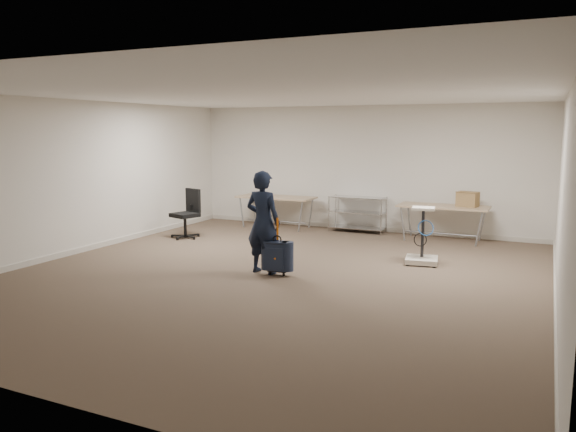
% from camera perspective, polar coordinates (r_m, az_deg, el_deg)
% --- Properties ---
extents(ground, '(9.00, 9.00, 0.00)m').
position_cam_1_polar(ground, '(8.85, -1.45, -6.04)').
color(ground, '#4B3D2D').
rests_on(ground, ground).
extents(room_shell, '(8.00, 9.00, 9.00)m').
position_cam_1_polar(room_shell, '(10.06, 2.06, -3.94)').
color(room_shell, silver).
rests_on(room_shell, ground).
extents(folding_table_left, '(1.80, 0.75, 0.73)m').
position_cam_1_polar(folding_table_left, '(13.04, -1.21, 1.77)').
color(folding_table_left, '#9A7F5E').
rests_on(folding_table_left, ground).
extents(folding_table_right, '(1.80, 0.75, 0.73)m').
position_cam_1_polar(folding_table_right, '(11.87, 15.48, 0.77)').
color(folding_table_right, '#9A7F5E').
rests_on(folding_table_right, ground).
extents(wire_shelf, '(1.22, 0.47, 0.80)m').
position_cam_1_polar(wire_shelf, '(12.59, 7.08, 0.37)').
color(wire_shelf, '#BABDC1').
rests_on(wire_shelf, ground).
extents(person, '(0.63, 0.44, 1.63)m').
position_cam_1_polar(person, '(8.84, -2.55, -0.64)').
color(person, black).
rests_on(person, ground).
extents(suitcase, '(0.36, 0.23, 0.92)m').
position_cam_1_polar(suitcase, '(8.76, -1.10, -4.09)').
color(suitcase, '#161C32').
rests_on(suitcase, ground).
extents(office_chair, '(0.62, 0.63, 1.03)m').
position_cam_1_polar(office_chair, '(12.05, -10.25, -0.70)').
color(office_chair, black).
rests_on(office_chair, ground).
extents(equipment_cart, '(0.61, 0.61, 0.97)m').
position_cam_1_polar(equipment_cart, '(9.82, 13.46, -3.27)').
color(equipment_cart, beige).
rests_on(equipment_cart, ground).
extents(cardboard_box, '(0.45, 0.37, 0.30)m').
position_cam_1_polar(cardboard_box, '(11.86, 17.78, 1.64)').
color(cardboard_box, '#9A6A48').
rests_on(cardboard_box, folding_table_right).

